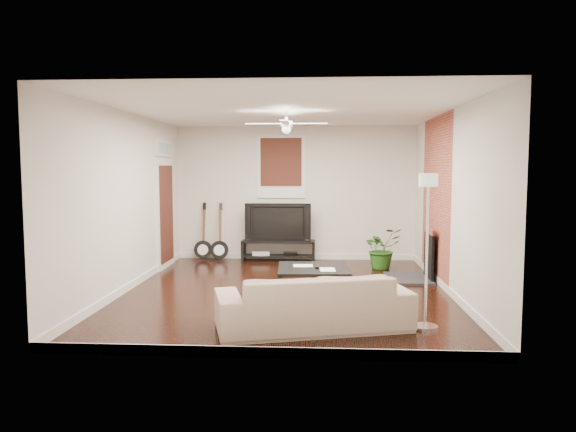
# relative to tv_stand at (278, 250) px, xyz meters

# --- Properties ---
(room) EXTENTS (5.01, 6.01, 2.81)m
(room) POSITION_rel_tv_stand_xyz_m (0.34, -2.78, 1.19)
(room) COLOR black
(room) RESTS_ON ground
(brick_accent) EXTENTS (0.02, 2.20, 2.80)m
(brick_accent) POSITION_rel_tv_stand_xyz_m (2.83, -1.78, 1.19)
(brick_accent) COLOR #A04733
(brick_accent) RESTS_ON floor
(fireplace) EXTENTS (0.80, 1.10, 0.92)m
(fireplace) POSITION_rel_tv_stand_xyz_m (2.54, -1.78, 0.25)
(fireplace) COLOR black
(fireplace) RESTS_ON floor
(window_back) EXTENTS (1.00, 0.06, 1.30)m
(window_back) POSITION_rel_tv_stand_xyz_m (0.04, 0.19, 1.74)
(window_back) COLOR #3E1B11
(window_back) RESTS_ON wall_back
(door_left) EXTENTS (0.08, 1.00, 2.50)m
(door_left) POSITION_rel_tv_stand_xyz_m (-2.12, -0.88, 1.04)
(door_left) COLOR white
(door_left) RESTS_ON wall_left
(tv_stand) EXTENTS (1.52, 0.40, 0.42)m
(tv_stand) POSITION_rel_tv_stand_xyz_m (0.00, 0.00, 0.00)
(tv_stand) COLOR black
(tv_stand) RESTS_ON floor
(tv) EXTENTS (1.36, 0.18, 0.78)m
(tv) POSITION_rel_tv_stand_xyz_m (-0.00, 0.02, 0.60)
(tv) COLOR black
(tv) RESTS_ON tv_stand
(coffee_table) EXTENTS (1.11, 1.11, 0.44)m
(coffee_table) POSITION_rel_tv_stand_xyz_m (0.77, -3.08, 0.01)
(coffee_table) COLOR black
(coffee_table) RESTS_ON floor
(sofa) EXTENTS (2.45, 1.47, 0.67)m
(sofa) POSITION_rel_tv_stand_xyz_m (0.79, -4.73, 0.12)
(sofa) COLOR tan
(sofa) RESTS_ON floor
(floor_lamp) EXTENTS (0.38, 0.38, 1.88)m
(floor_lamp) POSITION_rel_tv_stand_xyz_m (2.14, -4.63, 0.73)
(floor_lamp) COLOR silver
(floor_lamp) RESTS_ON floor
(potted_plant) EXTENTS (0.92, 0.87, 0.79)m
(potted_plant) POSITION_rel_tv_stand_xyz_m (2.05, -0.79, 0.18)
(potted_plant) COLOR #255D1A
(potted_plant) RESTS_ON floor
(guitar_left) EXTENTS (0.38, 0.27, 1.22)m
(guitar_left) POSITION_rel_tv_stand_xyz_m (-1.58, -0.03, 0.40)
(guitar_left) COLOR black
(guitar_left) RESTS_ON floor
(guitar_right) EXTENTS (0.41, 0.31, 1.22)m
(guitar_right) POSITION_rel_tv_stand_xyz_m (-1.23, -0.06, 0.40)
(guitar_right) COLOR black
(guitar_right) RESTS_ON floor
(ceiling_fan) EXTENTS (1.24, 1.24, 0.32)m
(ceiling_fan) POSITION_rel_tv_stand_xyz_m (0.34, -2.78, 2.39)
(ceiling_fan) COLOR white
(ceiling_fan) RESTS_ON ceiling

